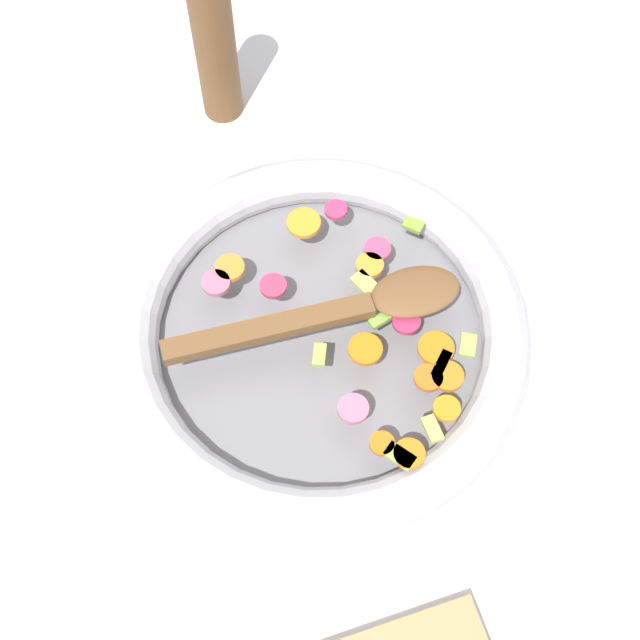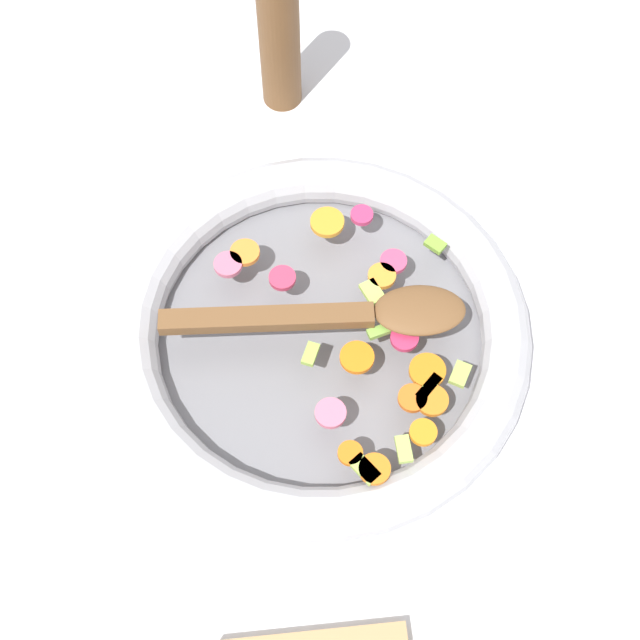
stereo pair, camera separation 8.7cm
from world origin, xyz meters
name	(u,v)px [view 1 (the left image)]	position (x,y,z in m)	size (l,w,h in m)	color
ground_plane	(320,342)	(0.00, 0.00, 0.00)	(4.00, 4.00, 0.00)	silver
skillet	(320,333)	(0.00, 0.00, 0.02)	(0.43, 0.43, 0.05)	slate
chopped_vegetables	(368,327)	(-0.02, -0.04, 0.05)	(0.31, 0.24, 0.01)	orange
wooden_spoon	(346,308)	(0.00, -0.03, 0.06)	(0.06, 0.30, 0.01)	brown
pepper_mill	(215,45)	(0.33, 0.01, 0.10)	(0.05, 0.05, 0.22)	brown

